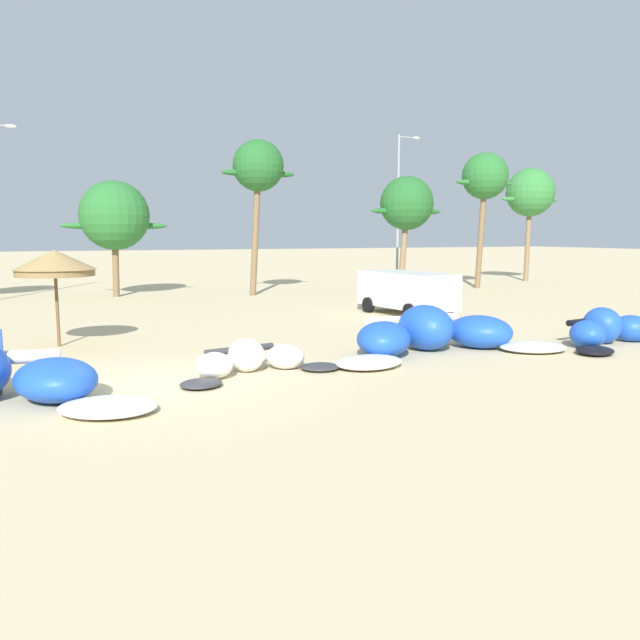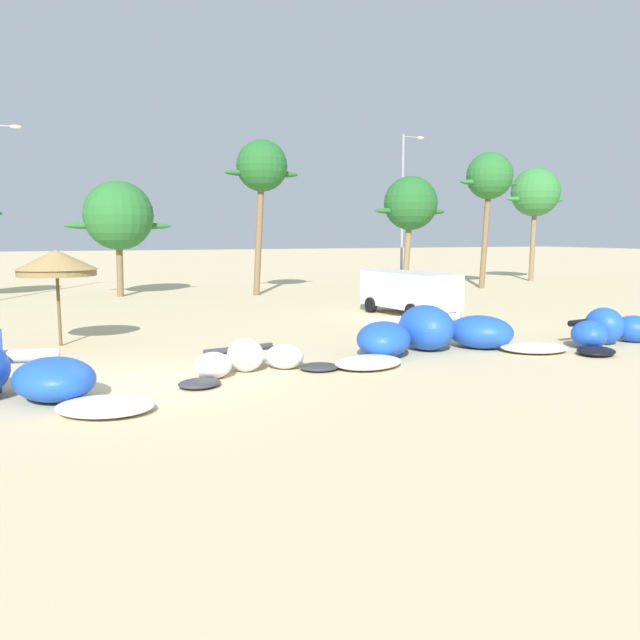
% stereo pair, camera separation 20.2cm
% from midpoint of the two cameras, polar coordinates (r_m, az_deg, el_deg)
% --- Properties ---
extents(ground_plane, '(260.00, 260.00, 0.00)m').
position_cam_midpoint_polar(ground_plane, '(15.37, -14.78, -5.62)').
color(ground_plane, beige).
extents(kite_left_of_center, '(4.48, 2.47, 0.85)m').
position_cam_midpoint_polar(kite_left_of_center, '(16.13, -6.56, -3.60)').
color(kite_left_of_center, '#333338').
rests_on(kite_left_of_center, ground).
extents(kite_center, '(7.93, 3.62, 1.36)m').
position_cam_midpoint_polar(kite_center, '(19.13, 9.78, -1.30)').
color(kite_center, white).
rests_on(kite_center, ground).
extents(kite_right_of_center, '(5.24, 2.79, 1.17)m').
position_cam_midpoint_polar(kite_right_of_center, '(22.07, 24.24, -0.88)').
color(kite_right_of_center, black).
rests_on(kite_right_of_center, ground).
extents(beach_umbrella_middle, '(2.45, 2.45, 3.00)m').
position_cam_midpoint_polar(beach_umbrella_middle, '(21.29, -22.87, 4.72)').
color(beach_umbrella_middle, brown).
rests_on(beach_umbrella_middle, ground).
extents(parked_van, '(2.55, 4.98, 1.84)m').
position_cam_midpoint_polar(parked_van, '(27.93, 7.41, 2.72)').
color(parked_van, white).
rests_on(parked_van, ground).
extents(palm_center_left, '(5.71, 3.81, 6.41)m').
position_cam_midpoint_polar(palm_center_left, '(37.42, -18.04, 8.83)').
color(palm_center_left, brown).
rests_on(palm_center_left, ground).
extents(palm_center_right, '(4.33, 2.88, 8.74)m').
position_cam_midpoint_polar(palm_center_right, '(37.03, -5.70, 13.34)').
color(palm_center_right, brown).
rests_on(palm_center_right, ground).
extents(palm_right_of_gap, '(4.81, 3.21, 6.93)m').
position_cam_midpoint_polar(palm_right_of_gap, '(39.17, 7.61, 10.21)').
color(palm_right_of_gap, '#7F6647').
rests_on(palm_right_of_gap, ground).
extents(palm_right, '(4.43, 2.95, 8.65)m').
position_cam_midpoint_polar(palm_right, '(43.04, 14.39, 12.18)').
color(palm_right, brown).
rests_on(palm_right, ground).
extents(palm_rightmost, '(5.32, 3.55, 8.32)m').
position_cam_midpoint_polar(palm_rightmost, '(50.40, 18.16, 10.71)').
color(palm_rightmost, '#7F6647').
rests_on(palm_rightmost, ground).
extents(lamppost_east_center, '(1.77, 0.24, 10.34)m').
position_cam_midpoint_polar(lamppost_east_center, '(46.04, 7.00, 10.41)').
color(lamppost_east_center, gray).
rests_on(lamppost_east_center, ground).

